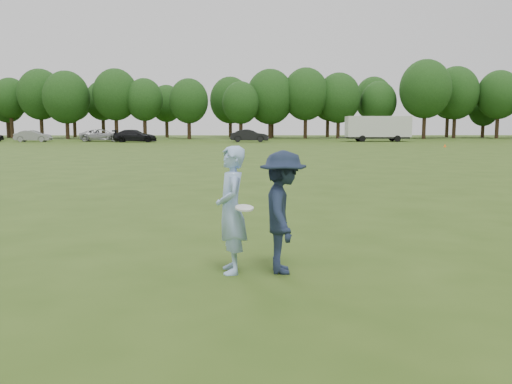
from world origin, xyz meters
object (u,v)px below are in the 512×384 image
at_px(car_b, 33,136).
at_px(cargo_trailer, 378,127).
at_px(thrower, 231,210).
at_px(field_cone, 445,146).
at_px(car_f, 249,136).
at_px(car_c, 103,135).
at_px(car_d, 135,136).
at_px(defender, 283,212).

height_order(car_b, cargo_trailer, cargo_trailer).
relative_size(thrower, field_cone, 6.38).
bearing_deg(car_f, car_c, 83.05).
bearing_deg(cargo_trailer, car_c, 178.45).
height_order(car_f, cargo_trailer, cargo_trailer).
distance_m(car_d, car_f, 14.08).
bearing_deg(car_c, field_cone, -117.76).
bearing_deg(field_cone, car_d, 155.37).
xyz_separation_m(car_d, car_f, (14.08, 0.04, 0.01)).
height_order(defender, car_f, defender).
relative_size(thrower, car_f, 0.41).
distance_m(thrower, field_cone, 48.08).
relative_size(defender, car_c, 0.33).
bearing_deg(car_c, car_f, -100.43).
xyz_separation_m(car_c, car_d, (4.66, -2.65, -0.01)).
relative_size(car_d, car_f, 1.12).
relative_size(defender, field_cone, 6.15).
bearing_deg(thrower, field_cone, 147.97).
bearing_deg(car_c, defender, -165.42).
relative_size(thrower, car_d, 0.36).
distance_m(car_c, cargo_trailer, 35.06).
distance_m(defender, car_f, 59.11).
relative_size(car_f, cargo_trailer, 0.52).
distance_m(car_c, car_f, 18.92).
relative_size(defender, car_b, 0.42).
distance_m(thrower, defender, 0.78).
distance_m(defender, car_c, 64.57).
bearing_deg(car_d, defender, -169.13).
bearing_deg(car_c, thrower, -166.08).
distance_m(defender, car_d, 60.78).
height_order(car_d, cargo_trailer, cargo_trailer).
xyz_separation_m(car_b, field_cone, (45.79, -16.19, -0.57)).
relative_size(car_b, field_cone, 14.49).
relative_size(car_f, field_cone, 15.69).
bearing_deg(car_b, thrower, -158.63).
relative_size(defender, car_d, 0.35).
relative_size(car_b, car_d, 0.83).
bearing_deg(car_d, cargo_trailer, -89.51).
xyz_separation_m(thrower, car_c, (-18.17, 61.72, -0.18)).
bearing_deg(cargo_trailer, car_f, -174.16).
height_order(car_d, field_cone, car_d).
distance_m(car_c, car_d, 5.36).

